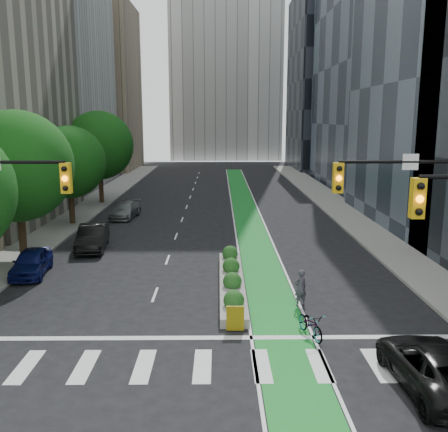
{
  "coord_description": "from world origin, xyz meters",
  "views": [
    {
      "loc": [
        0.57,
        -16.65,
        8.28
      ],
      "look_at": [
        0.85,
        10.21,
        3.0
      ],
      "focal_mm": 40.0,
      "sensor_mm": 36.0,
      "label": 1
    }
  ],
  "objects_px": {
    "median_planter": "(232,280)",
    "parked_car_left_mid": "(92,237)",
    "bicycle": "(311,324)",
    "parked_car_left_near": "(31,262)",
    "parked_car_right": "(434,367)",
    "parked_car_left_far": "(125,210)",
    "cyclist": "(300,288)"
  },
  "relations": [
    {
      "from": "cyclist",
      "to": "parked_car_left_near",
      "type": "height_order",
      "value": "cyclist"
    },
    {
      "from": "parked_car_right",
      "to": "cyclist",
      "type": "bearing_deg",
      "value": -68.95
    },
    {
      "from": "parked_car_right",
      "to": "bicycle",
      "type": "bearing_deg",
      "value": -52.73
    },
    {
      "from": "bicycle",
      "to": "parked_car_left_near",
      "type": "distance_m",
      "value": 15.71
    },
    {
      "from": "cyclist",
      "to": "parked_car_left_near",
      "type": "bearing_deg",
      "value": -43.47
    },
    {
      "from": "cyclist",
      "to": "parked_car_left_mid",
      "type": "distance_m",
      "value": 15.39
    },
    {
      "from": "parked_car_right",
      "to": "parked_car_left_far",
      "type": "bearing_deg",
      "value": -64.52
    },
    {
      "from": "median_planter",
      "to": "cyclist",
      "type": "xyz_separation_m",
      "value": [
        3.0,
        -2.56,
        0.48
      ]
    },
    {
      "from": "parked_car_left_mid",
      "to": "bicycle",
      "type": "bearing_deg",
      "value": -55.11
    },
    {
      "from": "parked_car_left_far",
      "to": "parked_car_right",
      "type": "distance_m",
      "value": 30.95
    },
    {
      "from": "parked_car_left_near",
      "to": "cyclist",
      "type": "bearing_deg",
      "value": -25.45
    },
    {
      "from": "cyclist",
      "to": "parked_car_left_far",
      "type": "distance_m",
      "value": 23.42
    },
    {
      "from": "parked_car_left_near",
      "to": "parked_car_left_mid",
      "type": "height_order",
      "value": "parked_car_left_mid"
    },
    {
      "from": "parked_car_left_far",
      "to": "parked_car_right",
      "type": "relative_size",
      "value": 0.9
    },
    {
      "from": "parked_car_left_mid",
      "to": "parked_car_right",
      "type": "height_order",
      "value": "parked_car_left_mid"
    },
    {
      "from": "median_planter",
      "to": "parked_car_left_mid",
      "type": "xyz_separation_m",
      "value": [
        -8.73,
        7.41,
        0.42
      ]
    },
    {
      "from": "median_planter",
      "to": "parked_car_left_near",
      "type": "height_order",
      "value": "parked_car_left_near"
    },
    {
      "from": "cyclist",
      "to": "median_planter",
      "type": "bearing_deg",
      "value": -64.92
    },
    {
      "from": "cyclist",
      "to": "parked_car_left_mid",
      "type": "height_order",
      "value": "cyclist"
    },
    {
      "from": "parked_car_left_mid",
      "to": "median_planter",
      "type": "bearing_deg",
      "value": -46.94
    },
    {
      "from": "median_planter",
      "to": "cyclist",
      "type": "height_order",
      "value": "cyclist"
    },
    {
      "from": "median_planter",
      "to": "parked_car_right",
      "type": "distance_m",
      "value": 11.25
    },
    {
      "from": "median_planter",
      "to": "parked_car_left_near",
      "type": "bearing_deg",
      "value": 168.61
    },
    {
      "from": "parked_car_left_near",
      "to": "parked_car_left_mid",
      "type": "relative_size",
      "value": 0.86
    },
    {
      "from": "bicycle",
      "to": "parked_car_left_near",
      "type": "bearing_deg",
      "value": 133.21
    },
    {
      "from": "parked_car_left_mid",
      "to": "parked_car_left_near",
      "type": "bearing_deg",
      "value": -117.19
    },
    {
      "from": "parked_car_left_near",
      "to": "parked_car_left_far",
      "type": "bearing_deg",
      "value": 75.71
    },
    {
      "from": "cyclist",
      "to": "parked_car_right",
      "type": "distance_m",
      "value": 7.57
    },
    {
      "from": "parked_car_left_far",
      "to": "parked_car_left_mid",
      "type": "bearing_deg",
      "value": -85.22
    },
    {
      "from": "parked_car_left_near",
      "to": "parked_car_left_mid",
      "type": "bearing_deg",
      "value": 62.97
    },
    {
      "from": "median_planter",
      "to": "bicycle",
      "type": "distance_m",
      "value": 6.41
    },
    {
      "from": "median_planter",
      "to": "parked_car_left_far",
      "type": "xyz_separation_m",
      "value": [
        -8.55,
        17.81,
        0.29
      ]
    }
  ]
}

